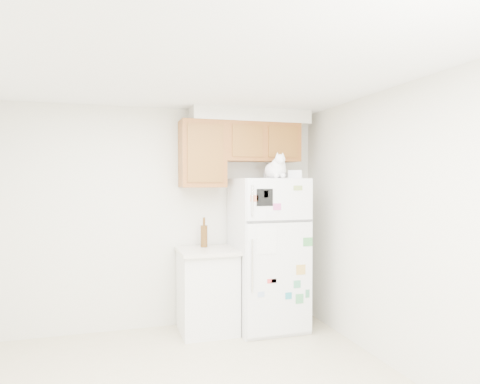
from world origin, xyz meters
name	(u,v)px	position (x,y,z in m)	size (l,w,h in m)	color
room_shell	(197,181)	(0.12, 0.24, 1.67)	(3.84, 4.04, 2.52)	silver
refrigerator	(268,253)	(1.21, 1.61, 0.85)	(0.76, 0.78, 1.70)	white
base_counter	(207,290)	(0.52, 1.68, 0.46)	(0.64, 0.64, 0.92)	white
cat	(277,169)	(1.26, 1.47, 1.81)	(0.28, 0.40, 0.29)	white
storage_box_back	(272,174)	(1.33, 1.78, 1.75)	(0.18, 0.13, 0.10)	white
storage_box_front	(295,174)	(1.47, 1.45, 1.74)	(0.15, 0.11, 0.09)	white
bottle_green	(204,236)	(0.52, 1.82, 1.05)	(0.06, 0.06, 0.26)	#19381E
bottle_amber	(204,232)	(0.52, 1.82, 1.09)	(0.08, 0.08, 0.34)	#593814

